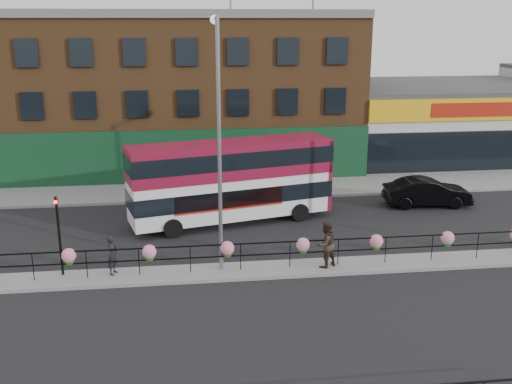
{
  "coord_description": "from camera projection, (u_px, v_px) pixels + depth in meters",
  "views": [
    {
      "loc": [
        -3.19,
        -22.12,
        9.81
      ],
      "look_at": [
        0.0,
        3.0,
        2.5
      ],
      "focal_mm": 42.0,
      "sensor_mm": 36.0,
      "label": 1
    }
  ],
  "objects": [
    {
      "name": "ground",
      "position": [
        265.0,
        272.0,
        24.19
      ],
      "size": [
        120.0,
        120.0,
        0.0
      ],
      "primitive_type": "plane",
      "color": "black",
      "rests_on": "ground"
    },
    {
      "name": "north_pavement",
      "position": [
        237.0,
        190.0,
        35.61
      ],
      "size": [
        60.0,
        4.0,
        0.15
      ],
      "primitive_type": "cube",
      "color": "gray",
      "rests_on": "ground"
    },
    {
      "name": "median",
      "position": [
        265.0,
        270.0,
        24.17
      ],
      "size": [
        60.0,
        1.6,
        0.15
      ],
      "primitive_type": "cube",
      "color": "gray",
      "rests_on": "ground"
    },
    {
      "name": "brick_building",
      "position": [
        168.0,
        90.0,
        41.31
      ],
      "size": [
        25.0,
        12.21,
        10.3
      ],
      "color": "brown",
      "rests_on": "ground"
    },
    {
      "name": "supermarket",
      "position": [
        441.0,
        120.0,
        44.36
      ],
      "size": [
        15.0,
        12.25,
        5.3
      ],
      "color": "silver",
      "rests_on": "ground"
    },
    {
      "name": "median_railing",
      "position": [
        265.0,
        248.0,
        23.9
      ],
      "size": [
        30.04,
        0.56,
        1.23
      ],
      "color": "black",
      "rests_on": "median"
    },
    {
      "name": "double_decker_bus",
      "position": [
        232.0,
        174.0,
        29.48
      ],
      "size": [
        10.37,
        4.76,
        4.08
      ],
      "color": "white",
      "rests_on": "ground"
    },
    {
      "name": "car",
      "position": [
        427.0,
        192.0,
        32.57
      ],
      "size": [
        2.28,
        4.88,
        1.53
      ],
      "primitive_type": "imported",
      "rotation": [
        0.0,
        0.0,
        1.5
      ],
      "color": "black",
      "rests_on": "ground"
    },
    {
      "name": "pedestrian_a",
      "position": [
        112.0,
        255.0,
        23.42
      ],
      "size": [
        0.81,
        0.73,
        1.6
      ],
      "primitive_type": "imported",
      "rotation": [
        0.0,
        0.0,
        1.25
      ],
      "color": "black",
      "rests_on": "median"
    },
    {
      "name": "pedestrian_b",
      "position": [
        326.0,
        244.0,
        24.07
      ],
      "size": [
        1.56,
        1.53,
        1.93
      ],
      "primitive_type": "imported",
      "rotation": [
        0.0,
        0.0,
        3.65
      ],
      "color": "#32251F",
      "rests_on": "median"
    },
    {
      "name": "lamp_column_west",
      "position": [
        218.0,
        124.0,
        22.72
      ],
      "size": [
        0.35,
        1.73,
        9.83
      ],
      "color": "slate",
      "rests_on": "median"
    },
    {
      "name": "traffic_light_median",
      "position": [
        58.0,
        219.0,
        22.91
      ],
      "size": [
        0.15,
        0.28,
        3.65
      ],
      "color": "black",
      "rests_on": "median"
    }
  ]
}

